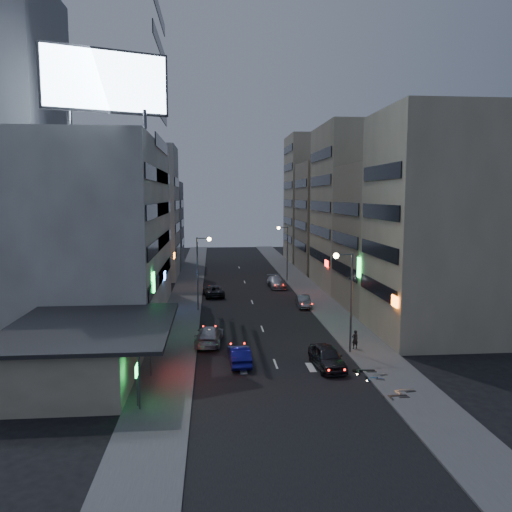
{
  "coord_description": "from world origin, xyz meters",
  "views": [
    {
      "loc": [
        -4.64,
        -32.04,
        12.6
      ],
      "look_at": [
        -0.29,
        17.46,
        6.58
      ],
      "focal_mm": 35.0,
      "sensor_mm": 36.0,
      "label": 1
    }
  ],
  "objects": [
    {
      "name": "ground",
      "position": [
        0.0,
        0.0,
        0.0
      ],
      "size": [
        180.0,
        180.0,
        0.0
      ],
      "primitive_type": "plane",
      "color": "black",
      "rests_on": "ground"
    },
    {
      "name": "grey_tower",
      "position": [
        -26.0,
        23.0,
        17.0
      ],
      "size": [
        10.0,
        14.0,
        34.0
      ],
      "primitive_type": "cube",
      "color": "gray",
      "rests_on": "ground"
    },
    {
      "name": "person",
      "position": [
        6.93,
        6.85,
        0.89
      ],
      "size": [
        0.64,
        0.5,
        1.54
      ],
      "primitive_type": "imported",
      "rotation": [
        0.0,
        0.0,
        3.41
      ],
      "color": "black",
      "rests_on": "sidewalk_right"
    },
    {
      "name": "far_left_a",
      "position": [
        -15.5,
        45.0,
        10.0
      ],
      "size": [
        11.0,
        10.0,
        20.0
      ],
      "primitive_type": "cube",
      "color": "silver",
      "rests_on": "ground"
    },
    {
      "name": "scooter_black_a",
      "position": [
        7.47,
        -2.79,
        0.68
      ],
      "size": [
        0.68,
        1.85,
        1.12
      ],
      "primitive_type": null,
      "rotation": [
        0.0,
        0.0,
        1.61
      ],
      "color": "black",
      "rests_on": "sidewalk_right"
    },
    {
      "name": "road_car_blue",
      "position": [
        -2.72,
        4.18,
        0.7
      ],
      "size": [
        1.7,
        4.34,
        1.41
      ],
      "primitive_type": "imported",
      "rotation": [
        0.0,
        0.0,
        3.19
      ],
      "color": "navy",
      "rests_on": "ground"
    },
    {
      "name": "shophouse_near",
      "position": [
        15.0,
        10.5,
        10.0
      ],
      "size": [
        10.0,
        11.0,
        20.0
      ],
      "primitive_type": "cube",
      "color": "#B0A48A",
      "rests_on": "ground"
    },
    {
      "name": "far_right_b",
      "position": [
        16.0,
        64.0,
        12.0
      ],
      "size": [
        12.0,
        12.0,
        24.0
      ],
      "primitive_type": "cube",
      "color": "#B0A48A",
      "rests_on": "ground"
    },
    {
      "name": "shophouse_far",
      "position": [
        15.0,
        35.0,
        11.0
      ],
      "size": [
        10.0,
        14.0,
        22.0
      ],
      "primitive_type": "cube",
      "color": "#B0A48A",
      "rests_on": "ground"
    },
    {
      "name": "scooter_black_b",
      "position": [
        6.94,
        1.79,
        0.73
      ],
      "size": [
        0.85,
        2.05,
        1.22
      ],
      "primitive_type": null,
      "rotation": [
        0.0,
        0.0,
        1.48
      ],
      "color": "black",
      "rests_on": "sidewalk_right"
    },
    {
      "name": "street_lamp_right_far",
      "position": [
        5.9,
        40.0,
        5.36
      ],
      "size": [
        1.6,
        0.44,
        8.02
      ],
      "color": "#595B60",
      "rests_on": "sidewalk_right"
    },
    {
      "name": "scooter_blue",
      "position": [
        7.1,
        0.08,
        0.62
      ],
      "size": [
        1.11,
        1.73,
        1.01
      ],
      "primitive_type": null,
      "rotation": [
        0.0,
        0.0,
        1.2
      ],
      "color": "navy",
      "rests_on": "sidewalk_right"
    },
    {
      "name": "sidewalk_right",
      "position": [
        8.0,
        30.0,
        0.06
      ],
      "size": [
        4.0,
        120.0,
        0.12
      ],
      "primitive_type": "cube",
      "color": "#4C4C4F",
      "rests_on": "ground"
    },
    {
      "name": "far_left_b",
      "position": [
        -16.0,
        58.0,
        7.5
      ],
      "size": [
        12.0,
        10.0,
        15.0
      ],
      "primitive_type": "cube",
      "color": "gray",
      "rests_on": "ground"
    },
    {
      "name": "far_right_a",
      "position": [
        15.5,
        50.0,
        9.0
      ],
      "size": [
        11.0,
        12.0,
        18.0
      ],
      "primitive_type": "cube",
      "color": "gray",
      "rests_on": "ground"
    },
    {
      "name": "sidewalk_left",
      "position": [
        -8.0,
        30.0,
        0.06
      ],
      "size": [
        4.0,
        120.0,
        0.12
      ],
      "primitive_type": "cube",
      "color": "#4C4C4F",
      "rests_on": "ground"
    },
    {
      "name": "street_lamp_right_near",
      "position": [
        5.9,
        6.0,
        5.36
      ],
      "size": [
        1.6,
        0.44,
        8.02
      ],
      "color": "#595B60",
      "rests_on": "sidewalk_right"
    },
    {
      "name": "street_lamp_left",
      "position": [
        -5.9,
        22.0,
        5.36
      ],
      "size": [
        1.6,
        0.44,
        8.02
      ],
      "color": "#595B60",
      "rests_on": "sidewalk_left"
    },
    {
      "name": "scooter_silver_b",
      "position": [
        7.37,
        1.07,
        0.62
      ],
      "size": [
        1.05,
        1.74,
        1.01
      ],
      "primitive_type": null,
      "rotation": [
        0.0,
        0.0,
        1.9
      ],
      "color": "gray",
      "rests_on": "sidewalk_right"
    },
    {
      "name": "road_car_silver",
      "position": [
        -5.0,
        9.54,
        0.76
      ],
      "size": [
        2.65,
        5.44,
        1.52
      ],
      "primitive_type": "imported",
      "rotation": [
        0.0,
        0.0,
        3.04
      ],
      "color": "#ACADB5",
      "rests_on": "ground"
    },
    {
      "name": "parked_car_right_near",
      "position": [
        3.68,
        2.84,
        0.82
      ],
      "size": [
        2.3,
        4.93,
        1.63
      ],
      "primitive_type": "imported",
      "rotation": [
        0.0,
        0.0,
        0.08
      ],
      "color": "#26252A",
      "rests_on": "ground"
    },
    {
      "name": "scooter_silver_a",
      "position": [
        8.16,
        -1.9,
        0.7
      ],
      "size": [
        0.95,
        1.97,
        1.16
      ],
      "primitive_type": null,
      "rotation": [
        0.0,
        0.0,
        1.75
      ],
      "color": "#B5B8BE",
      "rests_on": "sidewalk_right"
    },
    {
      "name": "parked_car_left",
      "position": [
        -4.57,
        29.98,
        0.71
      ],
      "size": [
        2.84,
        5.29,
        1.41
      ],
      "primitive_type": "imported",
      "rotation": [
        0.0,
        0.0,
        3.24
      ],
      "color": "#232328",
      "rests_on": "ground"
    },
    {
      "name": "parked_car_right_far",
      "position": [
        4.12,
        35.23,
        0.77
      ],
      "size": [
        2.44,
        5.41,
        1.54
      ],
      "primitive_type": "imported",
      "rotation": [
        0.0,
        0.0,
        0.06
      ],
      "color": "#98999F",
      "rests_on": "ground"
    },
    {
      "name": "white_building",
      "position": [
        -17.0,
        20.0,
        9.0
      ],
      "size": [
        14.0,
        24.0,
        18.0
      ],
      "primitive_type": "cube",
      "color": "silver",
      "rests_on": "ground"
    },
    {
      "name": "food_court",
      "position": [
        -13.9,
        2.0,
        1.98
      ],
      "size": [
        11.0,
        13.0,
        3.88
      ],
      "color": "#B0A48A",
      "rests_on": "ground"
    },
    {
      "name": "shophouse_mid",
      "position": [
        15.5,
        22.0,
        8.0
      ],
      "size": [
        11.0,
        12.0,
        16.0
      ],
      "primitive_type": "cube",
      "color": "gray",
      "rests_on": "ground"
    },
    {
      "name": "parked_car_right_mid",
      "position": [
        5.6,
        22.97,
        0.66
      ],
      "size": [
        1.53,
        4.06,
        1.32
      ],
      "primitive_type": "imported",
      "rotation": [
        0.0,
        0.0,
        -0.03
      ],
      "color": "gray",
      "rests_on": "ground"
    },
    {
      "name": "billboard",
      "position": [
        -12.99,
        9.97,
        21.66
      ],
      "size": [
        9.52,
        3.75,
        6.2
      ],
      "rotation": [
        0.0,
        0.0,
        0.35
      ],
      "color": "#595B60",
      "rests_on": "white_building"
    }
  ]
}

